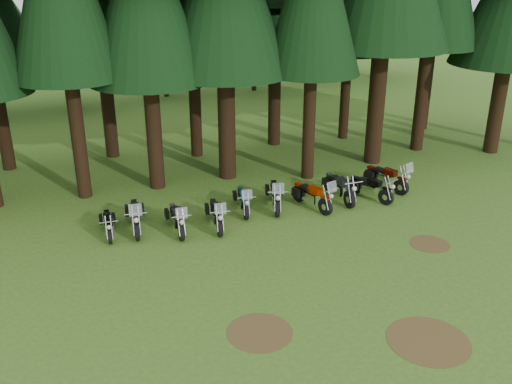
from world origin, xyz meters
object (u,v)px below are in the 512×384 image
motorcycle_0 (108,225)px  motorcycle_6 (312,197)px  motorcycle_1 (136,217)px  motorcycle_7 (339,188)px  motorcycle_4 (243,201)px  motorcycle_9 (386,178)px  motorcycle_5 (275,196)px  motorcycle_8 (370,189)px  motorcycle_3 (216,215)px  motorcycle_2 (177,220)px

motorcycle_0 → motorcycle_6: motorcycle_6 is taller
motorcycle_1 → motorcycle_7: bearing=5.9°
motorcycle_4 → motorcycle_9: motorcycle_9 is taller
motorcycle_0 → motorcycle_1: 1.01m
motorcycle_0 → motorcycle_1: (1.00, 0.03, 0.11)m
motorcycle_5 → motorcycle_6: bearing=-3.2°
motorcycle_7 → motorcycle_8: (1.22, -0.41, -0.04)m
motorcycle_3 → motorcycle_6: bearing=12.8°
motorcycle_7 → motorcycle_8: 1.29m
motorcycle_2 → motorcycle_7: 7.01m
motorcycle_1 → motorcycle_3: bearing=-8.9°
motorcycle_6 → motorcycle_3: bearing=169.7°
motorcycle_5 → motorcycle_4: bearing=-167.3°
motorcycle_9 → motorcycle_7: bearing=168.9°
motorcycle_1 → motorcycle_2: bearing=-17.8°
motorcycle_1 → motorcycle_4: motorcycle_1 is taller
motorcycle_9 → motorcycle_8: bearing=-168.6°
motorcycle_8 → motorcycle_3: bearing=160.1°
motorcycle_5 → motorcycle_6: motorcycle_5 is taller
motorcycle_6 → motorcycle_9: bearing=-4.7°
motorcycle_1 → motorcycle_6: size_ratio=1.03×
motorcycle_4 → motorcycle_9: (6.58, -0.09, 0.06)m
motorcycle_0 → motorcycle_4: motorcycle_4 is taller
motorcycle_7 → motorcycle_8: bearing=-16.8°
motorcycle_6 → motorcycle_8: motorcycle_6 is taller
motorcycle_3 → motorcycle_5: bearing=25.5°
motorcycle_1 → motorcycle_7: (8.38, -0.29, -0.00)m
motorcycle_3 → motorcycle_6: (4.10, 0.23, 0.02)m
motorcycle_1 → motorcycle_3: motorcycle_1 is taller
motorcycle_0 → motorcycle_8: 10.63m
motorcycle_9 → motorcycle_1: bearing=162.6°
motorcycle_2 → motorcycle_9: size_ratio=0.93×
motorcycle_0 → motorcycle_6: bearing=0.4°
motorcycle_6 → motorcycle_7: bearing=-0.3°
motorcycle_4 → motorcycle_3: bearing=-134.5°
motorcycle_0 → motorcycle_3: (3.85, -0.83, 0.07)m
motorcycle_1 → motorcycle_8: motorcycle_1 is taller
motorcycle_0 → motorcycle_9: bearing=4.7°
motorcycle_4 → motorcycle_8: 5.40m
motorcycle_3 → motorcycle_7: size_ratio=0.92×
motorcycle_2 → motorcycle_3: size_ratio=0.98×
motorcycle_1 → motorcycle_5: size_ratio=1.03×
motorcycle_1 → motorcycle_2: (1.38, -0.67, -0.05)m
motorcycle_9 → motorcycle_3: bearing=168.7°
motorcycle_1 → motorcycle_6: 6.97m
motorcycle_4 → motorcycle_7: motorcycle_4 is taller
motorcycle_1 → motorcycle_3: 2.97m
motorcycle_6 → motorcycle_0: bearing=162.2°
motorcycle_0 → motorcycle_7: size_ratio=0.79×
motorcycle_1 → motorcycle_9: (10.83, -0.02, -0.00)m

